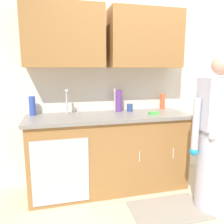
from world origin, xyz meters
TOP-DOWN VIEW (x-y plane):
  - ground_plane at (0.00, 0.00)m, footprint 9.00×9.00m
  - kitchen_wall_with_uppers at (-0.14, 0.99)m, footprint 4.80×0.44m
  - counter_cabinet at (-0.55, 0.70)m, footprint 1.90×0.62m
  - countertop at (-0.55, 0.70)m, footprint 1.96×0.66m
  - sink at (-1.00, 0.71)m, footprint 0.50×0.36m
  - person_at_sink at (0.42, 0.00)m, footprint 0.55×0.34m
  - floor_mat at (-0.05, 0.05)m, footprint 0.80×0.50m
  - bottle_dish_liquid at (-1.44, 0.88)m, footprint 0.07×0.07m
  - bottle_water_tall at (0.26, 0.91)m, footprint 0.07×0.07m
  - bottle_water_short at (-0.38, 0.88)m, footprint 0.08×0.08m
  - cup_by_sink at (-0.23, 0.86)m, footprint 0.08×0.08m
  - sponge at (-0.02, 0.59)m, footprint 0.11×0.07m

SIDE VIEW (x-z plane):
  - ground_plane at x=0.00m, z-range 0.00..0.00m
  - floor_mat at x=-0.05m, z-range 0.00..0.01m
  - counter_cabinet at x=-0.55m, z-range 0.00..0.90m
  - person_at_sink at x=0.42m, z-range -0.12..1.50m
  - countertop at x=-0.55m, z-range 0.90..0.94m
  - sink at x=-1.00m, z-range 0.75..1.10m
  - sponge at x=-0.02m, z-range 0.94..0.97m
  - cup_by_sink at x=-0.23m, z-range 0.94..1.04m
  - bottle_water_tall at x=0.26m, z-range 0.94..1.15m
  - bottle_dish_liquid at x=-1.44m, z-range 0.94..1.17m
  - bottle_water_short at x=-0.38m, z-range 0.94..1.22m
  - kitchen_wall_with_uppers at x=-0.14m, z-range 0.13..2.83m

